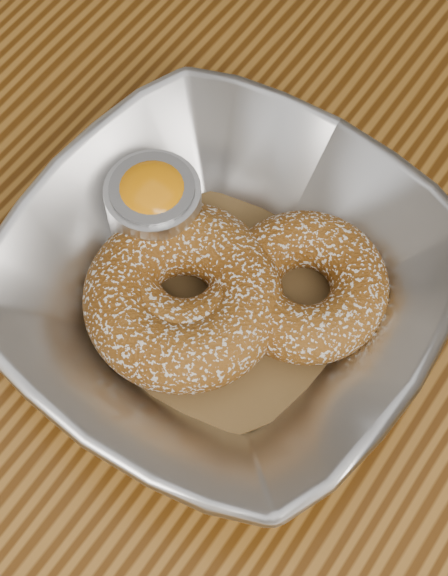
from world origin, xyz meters
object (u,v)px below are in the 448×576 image
Objects in this scene: table at (254,368)px; serving_bowl at (224,290)px; donut_front at (183,298)px; donut_back at (305,286)px; donut_extra at (185,279)px; ramekin at (155,209)px.

serving_bowl is (-0.01, -0.02, 0.13)m from table.
donut_front is at bearing -131.07° from serving_bowl.
table is 11.19× the size of donut_front.
serving_bowl is 0.04m from donut_back.
donut_extra is (-0.03, -0.02, 0.13)m from table.
serving_bowl is 0.02m from donut_front.
serving_bowl is at bearing 15.72° from donut_extra.
ramekin is (-0.06, 0.01, 0.01)m from serving_bowl.
donut_back is 0.98× the size of donut_extra.
donut_front is 0.01m from donut_extra.
donut_front is at bearing -58.43° from donut_extra.
table is 5.22× the size of serving_bowl.
donut_front reaches higher than donut_extra.
ramekin is (-0.04, 0.02, 0.01)m from donut_extra.
donut_back is at bearing 31.63° from donut_extra.
ramekin is (-0.09, -0.01, 0.01)m from donut_back.
table is 0.13m from donut_back.
serving_bowl is 0.02m from donut_extra.
donut_extra is 1.65× the size of ramekin.
donut_extra is (-0.06, -0.03, 0.00)m from donut_back.
donut_back reaches higher than table.
donut_front is (-0.01, -0.02, 0.00)m from serving_bowl.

